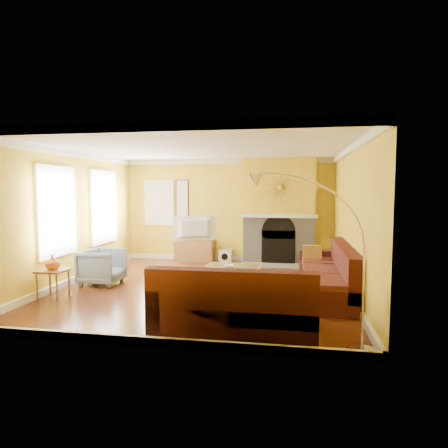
% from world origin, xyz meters
% --- Properties ---
extents(floor, '(5.50, 6.00, 0.02)m').
position_xyz_m(floor, '(0.00, 0.00, -0.01)').
color(floor, '#602B14').
rests_on(floor, ground).
extents(ceiling, '(5.50, 6.00, 0.02)m').
position_xyz_m(ceiling, '(0.00, 0.00, 2.71)').
color(ceiling, white).
rests_on(ceiling, ground).
extents(wall_back, '(5.50, 0.02, 2.70)m').
position_xyz_m(wall_back, '(0.00, 3.01, 1.35)').
color(wall_back, gold).
rests_on(wall_back, ground).
extents(wall_front, '(5.50, 0.02, 2.70)m').
position_xyz_m(wall_front, '(0.00, -3.01, 1.35)').
color(wall_front, gold).
rests_on(wall_front, ground).
extents(wall_left, '(0.02, 6.00, 2.70)m').
position_xyz_m(wall_left, '(-2.76, 0.00, 1.35)').
color(wall_left, gold).
rests_on(wall_left, ground).
extents(wall_right, '(0.02, 6.00, 2.70)m').
position_xyz_m(wall_right, '(2.76, 0.00, 1.35)').
color(wall_right, gold).
rests_on(wall_right, ground).
extents(baseboard, '(5.50, 6.00, 0.12)m').
position_xyz_m(baseboard, '(0.00, 0.00, 0.06)').
color(baseboard, white).
rests_on(baseboard, floor).
extents(crown_molding, '(5.50, 6.00, 0.12)m').
position_xyz_m(crown_molding, '(0.00, 0.00, 2.64)').
color(crown_molding, white).
rests_on(crown_molding, ceiling).
extents(window_left_near, '(0.06, 1.22, 1.72)m').
position_xyz_m(window_left_near, '(-2.72, 1.30, 1.50)').
color(window_left_near, white).
rests_on(window_left_near, wall_left).
extents(window_left_far, '(0.06, 1.22, 1.72)m').
position_xyz_m(window_left_far, '(-2.72, -0.60, 1.50)').
color(window_left_far, white).
rests_on(window_left_far, wall_left).
extents(window_back, '(0.82, 0.06, 1.22)m').
position_xyz_m(window_back, '(-1.90, 2.96, 1.55)').
color(window_back, white).
rests_on(window_back, wall_back).
extents(wall_art, '(0.34, 0.04, 1.14)m').
position_xyz_m(wall_art, '(-1.25, 2.97, 1.60)').
color(wall_art, white).
rests_on(wall_art, wall_back).
extents(fireplace, '(1.80, 0.40, 2.70)m').
position_xyz_m(fireplace, '(1.35, 2.80, 1.35)').
color(fireplace, gray).
rests_on(fireplace, floor).
extents(mantel, '(1.92, 0.22, 0.08)m').
position_xyz_m(mantel, '(1.35, 2.56, 1.25)').
color(mantel, white).
rests_on(mantel, fireplace).
extents(hearth, '(1.80, 0.70, 0.06)m').
position_xyz_m(hearth, '(1.35, 2.25, 0.03)').
color(hearth, gray).
rests_on(hearth, floor).
extents(sunburst, '(0.70, 0.04, 0.70)m').
position_xyz_m(sunburst, '(1.35, 2.57, 1.95)').
color(sunburst, olive).
rests_on(sunburst, fireplace).
extents(rug, '(2.40, 1.80, 0.02)m').
position_xyz_m(rug, '(0.76, -0.43, 0.01)').
color(rug, beige).
rests_on(rug, floor).
extents(sectional_sofa, '(2.92, 3.98, 0.90)m').
position_xyz_m(sectional_sofa, '(1.29, -0.71, 0.45)').
color(sectional_sofa, '#471916').
rests_on(sectional_sofa, floor).
extents(coffee_table, '(1.09, 1.09, 0.43)m').
position_xyz_m(coffee_table, '(0.56, -0.07, 0.21)').
color(coffee_table, white).
rests_on(coffee_table, floor).
extents(media_console, '(1.01, 0.46, 0.56)m').
position_xyz_m(media_console, '(-0.86, 2.72, 0.28)').
color(media_console, olive).
rests_on(media_console, floor).
extents(tv, '(1.11, 0.53, 0.65)m').
position_xyz_m(tv, '(-0.86, 2.72, 0.88)').
color(tv, black).
rests_on(tv, media_console).
extents(subwoofer, '(0.33, 0.33, 0.33)m').
position_xyz_m(subwoofer, '(-0.04, 2.81, 0.16)').
color(subwoofer, white).
rests_on(subwoofer, floor).
extents(armchair, '(0.78, 0.76, 0.71)m').
position_xyz_m(armchair, '(-2.09, -0.06, 0.35)').
color(armchair, slate).
rests_on(armchair, floor).
extents(side_table, '(0.47, 0.47, 0.52)m').
position_xyz_m(side_table, '(-2.43, -1.22, 0.26)').
color(side_table, olive).
rests_on(side_table, floor).
extents(vase, '(0.25, 0.25, 0.26)m').
position_xyz_m(vase, '(-2.43, -1.22, 0.65)').
color(vase, '#D8591E').
rests_on(vase, side_table).
extents(book, '(0.23, 0.28, 0.02)m').
position_xyz_m(book, '(0.40, 0.04, 0.44)').
color(book, white).
rests_on(book, coffee_table).
extents(arc_lamp, '(1.34, 0.36, 2.10)m').
position_xyz_m(arc_lamp, '(1.93, -2.80, 1.05)').
color(arc_lamp, silver).
rests_on(arc_lamp, floor).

